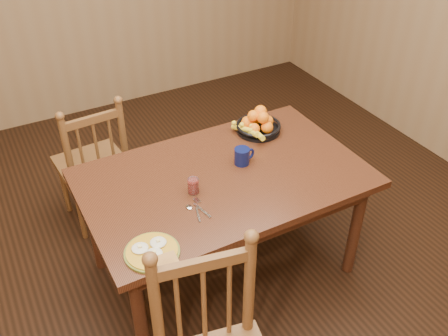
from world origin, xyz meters
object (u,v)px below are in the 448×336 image
chair_far (94,164)px  breakfast_plate (153,252)px  dining_table (224,187)px  fruit_bowl (258,124)px  coffee_mug (243,156)px

chair_far → breakfast_plate: chair_far is taller
dining_table → fruit_bowl: fruit_bowl is taller
chair_far → coffee_mug: (0.70, -0.80, 0.32)m
dining_table → breakfast_plate: (-0.59, -0.38, 0.10)m
chair_far → coffee_mug: size_ratio=7.34×
chair_far → breakfast_plate: 1.27m
dining_table → breakfast_plate: size_ratio=5.52×
dining_table → breakfast_plate: breakfast_plate is taller
breakfast_plate → fruit_bowl: fruit_bowl is taller
dining_table → fruit_bowl: bearing=36.8°
coffee_mug → chair_far: bearing=131.1°
breakfast_plate → coffee_mug: coffee_mug is taller
dining_table → coffee_mug: bearing=19.2°
chair_far → breakfast_plate: size_ratio=3.39×
dining_table → breakfast_plate: 0.71m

